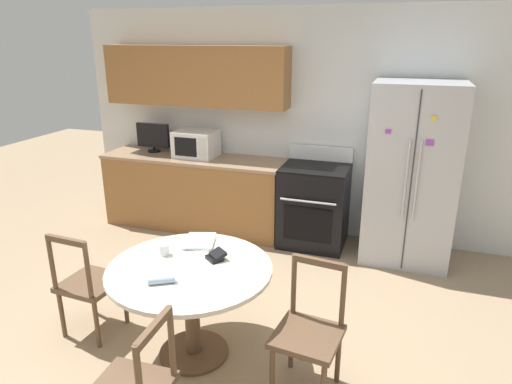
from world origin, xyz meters
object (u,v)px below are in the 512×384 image
microwave (196,144)px  candle_glass (164,250)px  dining_chair_right (309,333)px  countertop_tv (153,136)px  dining_chair_left (88,284)px  refrigerator (411,174)px  oven_range (314,205)px  wallet (216,256)px

microwave → candle_glass: 2.30m
microwave → dining_chair_right: size_ratio=0.53×
countertop_tv → microwave: bearing=-4.4°
microwave → dining_chair_right: microwave is taller
microwave → dining_chair_left: size_ratio=0.53×
dining_chair_right → dining_chair_left: bearing=4.6°
refrigerator → oven_range: bearing=178.0°
refrigerator → countertop_tv: 3.09m
oven_range → wallet: bearing=-98.7°
candle_glass → dining_chair_right: bearing=-9.3°
microwave → oven_range: bearing=-2.1°
wallet → refrigerator: bearing=56.8°
wallet → candle_glass: bearing=-172.6°
refrigerator → countertop_tv: refrigerator is taller
countertop_tv → wallet: (1.77, -2.15, -0.33)m
refrigerator → microwave: bearing=178.0°
refrigerator → oven_range: size_ratio=1.73×
microwave → wallet: (1.16, -2.10, -0.30)m
refrigerator → candle_glass: refrigerator is taller
refrigerator → wallet: (-1.32, -2.01, -0.17)m
oven_range → candle_glass: oven_range is taller
microwave → countertop_tv: 0.62m
oven_range → countertop_tv: size_ratio=2.50×
oven_range → refrigerator: bearing=-2.0°
microwave → dining_chair_left: (0.13, -2.28, -0.62)m
countertop_tv → dining_chair_right: size_ratio=0.48×
microwave → wallet: microwave is taller
dining_chair_left → dining_chair_right: bearing=1.7°
oven_range → microwave: 1.58m
dining_chair_left → wallet: size_ratio=5.19×
dining_chair_right → candle_glass: bearing=-2.7°
dining_chair_left → wallet: bearing=13.6°
oven_range → dining_chair_right: size_ratio=1.20×
refrigerator → dining_chair_right: bearing=-104.0°
candle_glass → oven_range: bearing=71.2°
dining_chair_right → dining_chair_left: (-1.78, 0.06, 0.00)m
dining_chair_left → candle_glass: 0.72m
oven_range → dining_chair_left: (-1.34, -2.23, -0.03)m
countertop_tv → dining_chair_left: 2.53m
dining_chair_right → refrigerator: bearing=-97.4°
refrigerator → wallet: bearing=-123.2°
candle_glass → wallet: size_ratio=0.47×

